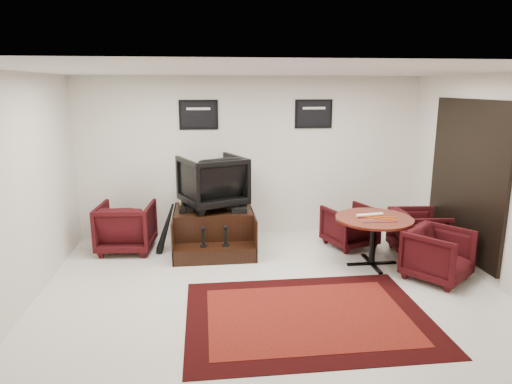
# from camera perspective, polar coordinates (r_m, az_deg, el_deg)

# --- Properties ---
(ground) EXTENTS (6.00, 6.00, 0.00)m
(ground) POSITION_cam_1_polar(r_m,az_deg,el_deg) (6.08, 2.00, -12.49)
(ground) COLOR silver
(ground) RESTS_ON ground
(room_shell) EXTENTS (6.02, 5.02, 2.81)m
(room_shell) POSITION_cam_1_polar(r_m,az_deg,el_deg) (5.74, 5.99, 4.62)
(room_shell) COLOR silver
(room_shell) RESTS_ON ground
(area_rug) EXTENTS (2.82, 2.11, 0.01)m
(area_rug) POSITION_cam_1_polar(r_m,az_deg,el_deg) (5.55, 6.45, -15.15)
(area_rug) COLOR black
(area_rug) RESTS_ON ground
(shine_podium) EXTENTS (1.28, 1.32, 0.66)m
(shine_podium) POSITION_cam_1_polar(r_m,az_deg,el_deg) (7.57, -5.31, -4.81)
(shine_podium) COLOR black
(shine_podium) RESTS_ON ground
(shine_chair) EXTENTS (1.20, 1.16, 0.96)m
(shine_chair) POSITION_cam_1_polar(r_m,az_deg,el_deg) (7.49, -5.47, 1.61)
(shine_chair) COLOR black
(shine_chair) RESTS_ON shine_podium
(shoes_pair) EXTENTS (0.24, 0.27, 0.09)m
(shoes_pair) POSITION_cam_1_polar(r_m,az_deg,el_deg) (7.39, -8.79, -2.11)
(shoes_pair) COLOR black
(shoes_pair) RESTS_ON shine_podium
(polish_kit) EXTENTS (0.25, 0.17, 0.08)m
(polish_kit) POSITION_cam_1_polar(r_m,az_deg,el_deg) (7.27, -2.13, -2.26)
(polish_kit) COLOR black
(polish_kit) RESTS_ON shine_podium
(umbrella_black) EXTENTS (0.32, 0.12, 0.85)m
(umbrella_black) POSITION_cam_1_polar(r_m,az_deg,el_deg) (7.40, -11.18, -4.46)
(umbrella_black) COLOR black
(umbrella_black) RESTS_ON ground
(umbrella_hooked) EXTENTS (0.30, 0.11, 0.81)m
(umbrella_hooked) POSITION_cam_1_polar(r_m,az_deg,el_deg) (7.55, -11.19, -4.23)
(umbrella_hooked) COLOR black
(umbrella_hooked) RESTS_ON ground
(armchair_side) EXTENTS (0.92, 0.87, 0.88)m
(armchair_side) POSITION_cam_1_polar(r_m,az_deg,el_deg) (7.70, -15.93, -3.93)
(armchair_side) COLOR black
(armchair_side) RESTS_ON ground
(meeting_table) EXTENTS (1.13, 1.13, 0.74)m
(meeting_table) POSITION_cam_1_polar(r_m,az_deg,el_deg) (6.97, 14.52, -3.81)
(meeting_table) COLOR #431109
(meeting_table) RESTS_ON ground
(table_chair_back) EXTENTS (0.92, 0.89, 0.75)m
(table_chair_back) POSITION_cam_1_polar(r_m,az_deg,el_deg) (7.79, 11.63, -3.95)
(table_chair_back) COLOR black
(table_chair_back) RESTS_ON ground
(table_chair_window) EXTENTS (0.78, 0.82, 0.79)m
(table_chair_window) POSITION_cam_1_polar(r_m,az_deg,el_deg) (7.70, 19.67, -4.52)
(table_chair_window) COLOR black
(table_chair_window) RESTS_ON ground
(table_chair_corner) EXTENTS (1.05, 1.04, 0.79)m
(table_chair_corner) POSITION_cam_1_polar(r_m,az_deg,el_deg) (6.81, 21.84, -6.99)
(table_chair_corner) COLOR black
(table_chair_corner) RESTS_ON ground
(paper_roll) EXTENTS (0.42, 0.11, 0.05)m
(paper_roll) POSITION_cam_1_polar(r_m,az_deg,el_deg) (6.97, 14.01, -2.79)
(paper_roll) COLOR white
(paper_roll) RESTS_ON meeting_table
(table_clutter) EXTENTS (0.56, 0.36, 0.01)m
(table_clutter) POSITION_cam_1_polar(r_m,az_deg,el_deg) (6.88, 15.33, -3.25)
(table_clutter) COLOR orange
(table_clutter) RESTS_ON meeting_table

